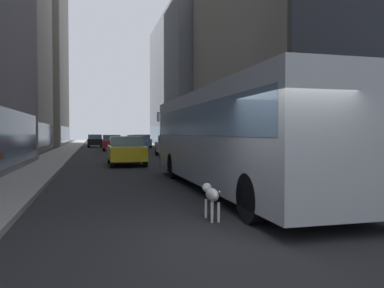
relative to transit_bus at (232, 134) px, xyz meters
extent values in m
plane|color=#232326|center=(-1.20, 30.02, -1.78)|extent=(120.00, 120.00, 0.00)
cube|color=gray|center=(-6.90, 30.02, -1.70)|extent=(2.40, 110.00, 0.15)
cube|color=#ADA89E|center=(4.50, 30.02, -1.70)|extent=(2.40, 110.00, 0.15)
cube|color=slate|center=(-9.07, 27.53, -0.18)|extent=(0.08, 21.07, 2.40)
cube|color=gray|center=(-13.10, 50.65, 15.50)|extent=(9.47, 19.55, 34.56)
cube|color=slate|center=(-8.39, 50.65, -0.18)|extent=(0.08, 17.60, 2.40)
cube|color=slate|center=(6.49, 18.84, -0.18)|extent=(0.08, 18.74, 2.40)
cube|color=slate|center=(10.70, 41.14, 7.24)|extent=(11.39, 22.30, 18.03)
cube|color=slate|center=(5.02, 41.14, -0.18)|extent=(0.08, 20.07, 2.40)
cube|color=#999EA3|center=(0.00, -0.01, -0.10)|extent=(2.55, 11.50, 2.75)
cube|color=slate|center=(0.00, -0.01, 0.39)|extent=(2.57, 11.04, 0.90)
cube|color=black|center=(0.00, 5.69, -1.23)|extent=(2.55, 0.16, 0.44)
cylinder|color=black|center=(-1.12, 3.54, -1.28)|extent=(0.30, 1.00, 1.00)
cylinder|color=black|center=(1.13, 3.54, -1.28)|extent=(0.30, 1.00, 1.00)
cylinder|color=black|center=(-1.12, -4.16, -1.28)|extent=(0.30, 1.00, 1.00)
cylinder|color=black|center=(1.13, -4.16, -1.28)|extent=(0.30, 1.00, 1.00)
cube|color=silver|center=(-1.45, 5.14, 0.72)|extent=(0.08, 0.24, 0.40)
cube|color=black|center=(-4.00, 39.07, -1.08)|extent=(1.80, 4.67, 0.75)
cube|color=slate|center=(-4.00, 38.84, -0.43)|extent=(1.66, 2.10, 0.55)
cylinder|color=black|center=(-4.79, 40.99, -1.46)|extent=(0.22, 0.64, 0.64)
cylinder|color=black|center=(-3.21, 40.99, -1.46)|extent=(0.22, 0.64, 0.64)
cylinder|color=black|center=(-4.79, 37.15, -1.46)|extent=(0.22, 0.64, 0.64)
cylinder|color=black|center=(-3.21, 37.15, -1.46)|extent=(0.22, 0.64, 0.64)
cube|color=slate|center=(1.60, 36.04, -1.08)|extent=(1.91, 4.66, 0.75)
cube|color=slate|center=(1.60, 35.81, -0.43)|extent=(1.75, 2.10, 0.55)
cylinder|color=black|center=(0.76, 37.95, -1.46)|extent=(0.22, 0.64, 0.64)
cylinder|color=black|center=(2.44, 37.95, -1.46)|extent=(0.22, 0.64, 0.64)
cylinder|color=black|center=(0.76, 34.13, -1.46)|extent=(0.22, 0.64, 0.64)
cylinder|color=black|center=(2.44, 34.13, -1.46)|extent=(0.22, 0.64, 0.64)
cube|color=red|center=(-2.40, 28.49, -1.08)|extent=(1.80, 4.09, 0.75)
cube|color=slate|center=(-2.40, 28.29, -0.43)|extent=(1.65, 1.84, 0.55)
cylinder|color=black|center=(-3.19, 30.12, -1.46)|extent=(0.22, 0.64, 0.64)
cylinder|color=black|center=(-1.61, 30.12, -1.46)|extent=(0.22, 0.64, 0.64)
cylinder|color=black|center=(-3.19, 26.86, -1.46)|extent=(0.22, 0.64, 0.64)
cylinder|color=black|center=(-1.61, 26.86, -1.46)|extent=(0.22, 0.64, 0.64)
cube|color=yellow|center=(-2.40, 10.43, -1.08)|extent=(1.90, 4.24, 0.75)
cube|color=slate|center=(-2.40, 10.21, -0.43)|extent=(1.75, 1.91, 0.55)
cylinder|color=black|center=(-3.24, 12.13, -1.46)|extent=(0.22, 0.64, 0.64)
cylinder|color=black|center=(-1.56, 12.13, -1.46)|extent=(0.22, 0.64, 0.64)
cylinder|color=black|center=(-3.24, 8.72, -1.46)|extent=(0.22, 0.64, 0.64)
cylinder|color=black|center=(-1.56, 8.72, -1.46)|extent=(0.22, 0.64, 0.64)
cube|color=#4C6BB7|center=(0.00, 27.47, -1.08)|extent=(1.95, 4.39, 0.75)
cube|color=slate|center=(0.00, 27.25, -0.43)|extent=(1.79, 1.98, 0.55)
cylinder|color=black|center=(-0.86, 29.25, -1.46)|extent=(0.22, 0.64, 0.64)
cylinder|color=black|center=(0.86, 29.25, -1.46)|extent=(0.22, 0.64, 0.64)
cylinder|color=black|center=(-0.86, 25.69, -1.46)|extent=(0.22, 0.64, 0.64)
cylinder|color=black|center=(0.86, 25.69, -1.46)|extent=(0.22, 0.64, 0.64)
cube|color=silver|center=(1.60, 17.58, -1.08)|extent=(1.90, 4.08, 0.75)
cube|color=slate|center=(1.60, 17.38, -0.43)|extent=(1.74, 1.83, 0.55)
cylinder|color=black|center=(0.76, 19.20, -1.46)|extent=(0.22, 0.64, 0.64)
cylinder|color=black|center=(2.44, 19.20, -1.46)|extent=(0.22, 0.64, 0.64)
cylinder|color=black|center=(0.76, 15.96, -1.46)|extent=(0.22, 0.64, 0.64)
cylinder|color=black|center=(2.44, 15.96, -1.46)|extent=(0.22, 0.64, 0.64)
ellipsoid|color=white|center=(-1.81, -3.69, -1.25)|extent=(0.22, 0.60, 0.26)
sphere|color=white|center=(-1.81, -3.31, -1.16)|extent=(0.20, 0.20, 0.20)
sphere|color=black|center=(-1.87, -3.29, -1.14)|extent=(0.07, 0.07, 0.07)
sphere|color=black|center=(-1.75, -3.29, -1.14)|extent=(0.07, 0.07, 0.07)
cylinder|color=white|center=(-1.81, -4.09, -1.20)|extent=(0.03, 0.16, 0.19)
cylinder|color=white|center=(-1.88, -3.48, -1.58)|extent=(0.06, 0.06, 0.40)
cylinder|color=white|center=(-1.74, -3.48, -1.58)|extent=(0.06, 0.06, 0.40)
cylinder|color=white|center=(-1.88, -3.90, -1.58)|extent=(0.06, 0.06, 0.40)
cylinder|color=white|center=(-1.74, -3.90, -1.58)|extent=(0.06, 0.06, 0.40)
sphere|color=black|center=(-1.76, -3.59, -1.21)|extent=(0.04, 0.04, 0.04)
sphere|color=black|center=(-1.87, -3.77, -1.23)|extent=(0.04, 0.04, 0.04)
sphere|color=black|center=(-1.79, -3.87, -1.19)|extent=(0.04, 0.04, 0.04)
cube|color=#59331E|center=(-7.16, 2.67, -0.73)|extent=(0.12, 0.24, 0.20)
cylinder|color=black|center=(3.70, -1.48, 0.07)|extent=(0.12, 0.12, 3.40)
cube|color=black|center=(3.70, -1.30, 1.42)|extent=(0.24, 0.20, 0.70)
sphere|color=red|center=(3.70, -1.19, 1.64)|extent=(0.11, 0.11, 0.11)
sphere|color=orange|center=(3.70, -1.19, 1.42)|extent=(0.11, 0.11, 0.11)
sphere|color=green|center=(3.70, -1.19, 1.20)|extent=(0.11, 0.11, 0.11)
camera|label=1|loc=(-4.16, -11.11, 0.02)|focal=35.54mm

